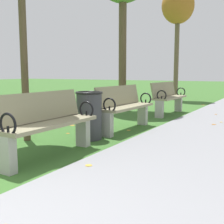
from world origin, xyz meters
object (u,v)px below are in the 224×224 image
at_px(park_bench_4, 168,97).
at_px(trash_bin, 89,115).
at_px(tree_4, 178,8).
at_px(park_bench_3, 125,106).
at_px(park_bench_2, 48,123).

relative_size(park_bench_4, trash_bin, 1.92).
relative_size(park_bench_4, tree_4, 0.35).
relative_size(park_bench_3, trash_bin, 1.92).
bearing_deg(park_bench_2, trash_bin, 96.96).
bearing_deg(tree_4, park_bench_4, -74.47).
distance_m(park_bench_2, trash_bin, 1.22).
relative_size(park_bench_2, tree_4, 0.35).
distance_m(park_bench_3, trash_bin, 1.06).
relative_size(park_bench_3, tree_4, 0.35).
xyz_separation_m(park_bench_4, tree_4, (-1.19, 4.27, 3.30)).
xyz_separation_m(park_bench_3, tree_4, (-1.19, 6.86, 3.30)).
height_order(park_bench_3, tree_4, tree_4).
height_order(park_bench_4, trash_bin, park_bench_4).
height_order(tree_4, trash_bin, tree_4).
xyz_separation_m(park_bench_2, park_bench_4, (0.00, 4.85, 0.00)).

